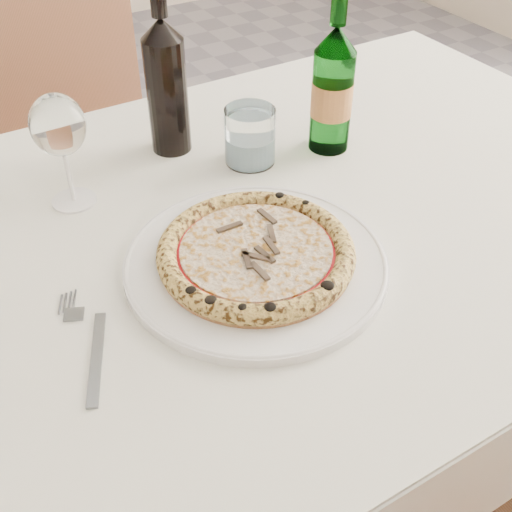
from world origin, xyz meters
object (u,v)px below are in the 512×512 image
at_px(beer_bottle, 332,89).
at_px(plate, 256,262).
at_px(tumbler, 250,140).
at_px(wine_glass, 58,128).
at_px(wine_bottle, 166,85).
at_px(chair_far, 86,132).
at_px(pizza, 256,253).
at_px(dining_table, 224,269).

bearing_deg(beer_bottle, plate, -141.85).
height_order(tumbler, beer_bottle, beer_bottle).
bearing_deg(tumbler, wine_glass, 173.23).
relative_size(wine_glass, wine_bottle, 0.65).
bearing_deg(chair_far, tumbler, -80.37).
height_order(chair_far, pizza, chair_far).
relative_size(pizza, tumbler, 2.82).
bearing_deg(chair_far, beer_bottle, -69.41).
distance_m(wine_glass, tumbler, 0.32).
xyz_separation_m(dining_table, wine_glass, (-0.17, 0.18, 0.21)).
height_order(plate, pizza, pizza).
xyz_separation_m(dining_table, pizza, (-0.00, -0.10, 0.11)).
xyz_separation_m(pizza, wine_glass, (-0.17, 0.28, 0.11)).
xyz_separation_m(chair_far, wine_bottle, (0.01, -0.54, 0.34)).
distance_m(chair_far, beer_bottle, 0.80).
bearing_deg(tumbler, pizza, -118.48).
distance_m(pizza, tumbler, 0.28).
relative_size(dining_table, chair_far, 1.71).
bearing_deg(plate, chair_far, 88.47).
xyz_separation_m(wine_glass, wine_bottle, (0.21, 0.07, -0.01)).
bearing_deg(tumbler, plate, -118.47).
height_order(dining_table, pizza, pizza).
distance_m(chair_far, wine_glass, 0.74).
height_order(plate, wine_bottle, wine_bottle).
distance_m(chair_far, tumbler, 0.71).
bearing_deg(pizza, wine_bottle, 84.14).
height_order(dining_table, wine_glass, wine_glass).
distance_m(dining_table, chair_far, 0.82).
relative_size(dining_table, tumbler, 16.40).
height_order(beer_bottle, wine_bottle, wine_bottle).
distance_m(dining_table, pizza, 0.15).
bearing_deg(pizza, tumbler, 61.52).
distance_m(pizza, wine_bottle, 0.37).
relative_size(dining_table, wine_bottle, 5.62).
distance_m(tumbler, beer_bottle, 0.16).
distance_m(chair_far, plate, 0.93).
distance_m(pizza, beer_bottle, 0.37).
relative_size(dining_table, beer_bottle, 5.81).
xyz_separation_m(plate, tumbler, (0.13, 0.25, 0.03)).
xyz_separation_m(pizza, beer_bottle, (0.28, 0.22, 0.08)).
bearing_deg(wine_glass, plate, -59.42).
relative_size(plate, pizza, 1.34).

